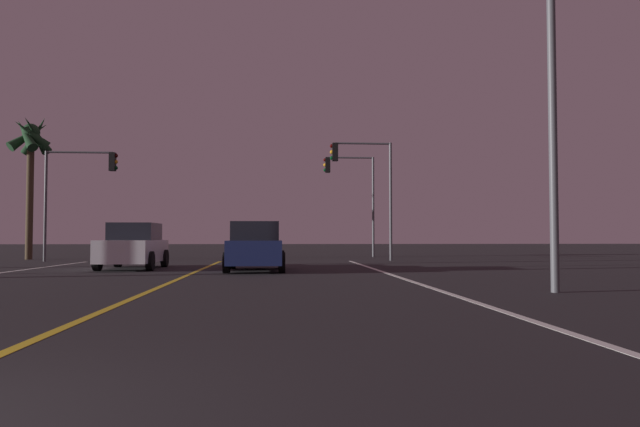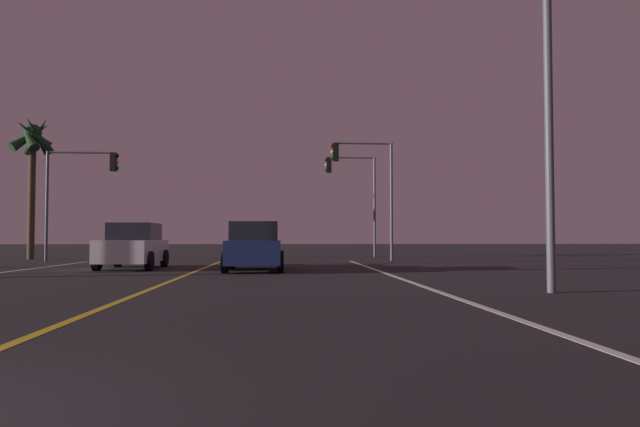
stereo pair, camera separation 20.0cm
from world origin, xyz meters
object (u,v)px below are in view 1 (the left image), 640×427
object	(u,v)px
traffic_light_far_right	(350,183)
palm_tree_left_far	(31,145)
traffic_light_near_right	(363,173)
street_lamp_right_near	(528,40)
car_oncoming	(134,247)
traffic_light_near_left	(81,179)
car_lead_same_lane	(256,247)

from	to	relation	value
traffic_light_far_right	palm_tree_left_far	bearing A→B (deg)	9.25
traffic_light_near_right	street_lamp_right_near	world-z (taller)	street_lamp_right_near
car_oncoming	palm_tree_left_far	size ratio (longest dim) A/B	0.56
traffic_light_near_left	palm_tree_left_far	size ratio (longest dim) A/B	0.70
traffic_light_near_left	street_lamp_right_near	world-z (taller)	street_lamp_right_near
car_oncoming	traffic_light_near_right	distance (m)	12.42
traffic_light_near_right	palm_tree_left_far	distance (m)	17.56
traffic_light_near_right	traffic_light_near_left	distance (m)	13.82
street_lamp_right_near	palm_tree_left_far	world-z (taller)	street_lamp_right_near
car_lead_same_lane	traffic_light_near_right	bearing A→B (deg)	-29.85
traffic_light_near_left	car_oncoming	bearing A→B (deg)	-59.06
traffic_light_near_left	traffic_light_far_right	bearing A→B (deg)	21.64
car_oncoming	street_lamp_right_near	bearing A→B (deg)	45.83
car_lead_same_lane	traffic_light_far_right	distance (m)	15.55
traffic_light_far_right	palm_tree_left_far	size ratio (longest dim) A/B	0.78
street_lamp_right_near	car_lead_same_lane	bearing A→B (deg)	-54.77
car_oncoming	traffic_light_near_left	distance (m)	8.79
palm_tree_left_far	car_oncoming	bearing A→B (deg)	-51.71
car_lead_same_lane	traffic_light_near_left	distance (m)	12.81
traffic_light_near_right	traffic_light_near_left	size ratio (longest dim) A/B	1.11
traffic_light_far_right	car_oncoming	bearing A→B (deg)	52.39
traffic_light_near_left	palm_tree_left_far	world-z (taller)	palm_tree_left_far
palm_tree_left_far	traffic_light_near_left	bearing A→B (deg)	-37.81
traffic_light_near_right	traffic_light_far_right	bearing A→B (deg)	-90.51
traffic_light_near_right	palm_tree_left_far	world-z (taller)	palm_tree_left_far
car_lead_same_lane	palm_tree_left_far	xyz separation A→B (m)	(-12.24, 11.44, 5.22)
street_lamp_right_near	traffic_light_near_right	bearing A→B (deg)	-86.45
car_lead_same_lane	traffic_light_near_left	size ratio (longest dim) A/B	0.80
traffic_light_far_right	street_lamp_right_near	distance (m)	22.95
traffic_light_far_right	palm_tree_left_far	distance (m)	17.62
traffic_light_near_left	car_lead_same_lane	bearing A→B (deg)	-44.91
traffic_light_near_left	street_lamp_right_near	distance (m)	22.96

